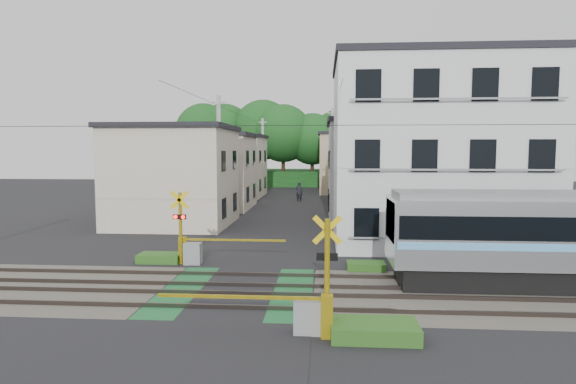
# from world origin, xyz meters

# --- Properties ---
(ground) EXTENTS (120.00, 120.00, 0.00)m
(ground) POSITION_xyz_m (0.00, 0.00, 0.00)
(ground) COLOR black
(track_bed) EXTENTS (120.00, 120.00, 0.14)m
(track_bed) POSITION_xyz_m (0.00, 0.00, 0.04)
(track_bed) COLOR #47423A
(track_bed) RESTS_ON ground
(crossing_signal_near) EXTENTS (4.74, 0.65, 3.09)m
(crossing_signal_near) POSITION_xyz_m (2.59, -3.65, 0.71)
(crossing_signal_near) COLOR yellow
(crossing_signal_near) RESTS_ON ground
(crossing_signal_far) EXTENTS (4.74, 0.65, 3.09)m
(crossing_signal_far) POSITION_xyz_m (-2.59, 3.65, 0.71)
(crossing_signal_far) COLOR yellow
(crossing_signal_far) RESTS_ON ground
(apartment_block) EXTENTS (10.20, 8.36, 9.30)m
(apartment_block) POSITION_xyz_m (8.50, 9.49, 4.66)
(apartment_block) COLOR silver
(apartment_block) RESTS_ON ground
(houses_row) EXTENTS (22.07, 31.35, 6.80)m
(houses_row) POSITION_xyz_m (0.25, 25.92, 3.24)
(houses_row) COLOR beige
(houses_row) RESTS_ON ground
(tree_hill) EXTENTS (40.00, 12.82, 11.83)m
(tree_hill) POSITION_xyz_m (-0.28, 49.00, 5.81)
(tree_hill) COLOR #194B1A
(tree_hill) RESTS_ON ground
(catenary) EXTENTS (60.00, 5.04, 7.00)m
(catenary) POSITION_xyz_m (6.00, 0.03, 3.70)
(catenary) COLOR #2D2D33
(catenary) RESTS_ON ground
(utility_poles) EXTENTS (7.90, 42.00, 8.00)m
(utility_poles) POSITION_xyz_m (-1.05, 23.01, 4.08)
(utility_poles) COLOR #A5A5A0
(utility_poles) RESTS_ON ground
(pedestrian) EXTENTS (0.74, 0.56, 1.82)m
(pedestrian) POSITION_xyz_m (0.68, 28.27, 0.91)
(pedestrian) COLOR black
(pedestrian) RESTS_ON ground
(weed_patches) EXTENTS (10.25, 8.80, 0.40)m
(weed_patches) POSITION_xyz_m (1.76, -0.09, 0.18)
(weed_patches) COLOR #2D5E1E
(weed_patches) RESTS_ON ground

